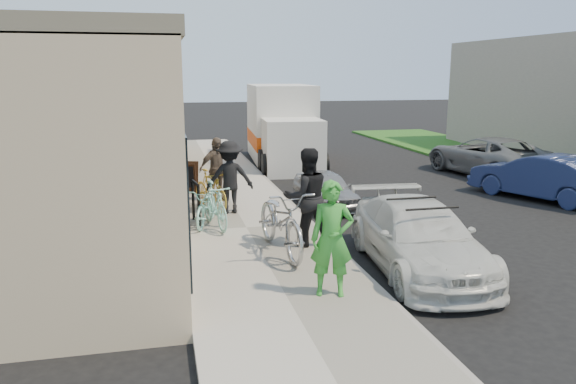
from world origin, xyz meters
TOP-DOWN VIEW (x-y plane):
  - ground at (0.00, 0.00)m, footprint 120.00×120.00m
  - sidewalk at (-2.00, 3.00)m, footprint 3.00×34.00m
  - curb at (-0.45, 3.00)m, footprint 0.12×34.00m
  - storefront at (-5.24, 7.99)m, footprint 3.60×20.00m
  - bike_rack at (-3.06, 3.66)m, footprint 0.15×0.68m
  - sandwich_board at (-3.07, 7.03)m, footprint 0.66×0.66m
  - sedan_white at (0.69, -0.01)m, footprint 2.11×4.40m
  - sedan_silver at (0.47, 5.09)m, footprint 1.35×2.93m
  - moving_truck at (0.95, 12.64)m, footprint 2.77×6.37m
  - far_car_blue at (6.69, 4.62)m, footprint 2.82×4.16m
  - far_car_gray at (7.37, 8.35)m, footprint 2.89×5.18m
  - tandem_bike at (-1.62, 1.08)m, footprint 1.10×2.51m
  - woman_rider at (-1.30, -1.12)m, footprint 0.75×0.60m
  - man_standing at (-1.02, 1.47)m, footprint 1.02×0.83m
  - cruiser_bike_a at (-2.68, 3.17)m, footprint 0.80×1.74m
  - cruiser_bike_b at (-2.83, 3.44)m, footprint 1.05×1.72m
  - cruiser_bike_c at (-2.61, 4.85)m, footprint 1.06×1.73m
  - bystander_a at (-2.18, 4.44)m, footprint 1.17×0.69m
  - bystander_b at (-2.36, 5.86)m, footprint 1.09×0.77m

SIDE VIEW (x-z plane):
  - ground at x=0.00m, z-range 0.00..0.00m
  - curb at x=-0.45m, z-range 0.00..0.13m
  - sidewalk at x=-2.00m, z-range 0.00..0.15m
  - sedan_silver at x=0.47m, z-range 0.00..0.97m
  - cruiser_bike_b at x=-2.83m, z-range 0.15..1.00m
  - sandwich_board at x=-3.07m, z-range 0.16..1.04m
  - sedan_white at x=0.69m, z-range -0.02..1.26m
  - far_car_blue at x=6.69m, z-range 0.00..1.30m
  - cruiser_bike_c at x=-2.61m, z-range 0.15..1.16m
  - cruiser_bike_a at x=-2.68m, z-range 0.15..1.16m
  - far_car_gray at x=7.37m, z-range 0.00..1.37m
  - bike_rack at x=-3.06m, z-range 0.25..1.22m
  - tandem_bike at x=-1.62m, z-range 0.15..1.43m
  - bystander_b at x=-2.36m, z-range 0.15..1.86m
  - bystander_a at x=-2.18m, z-range 0.15..1.93m
  - woman_rider at x=-1.30m, z-range 0.15..1.96m
  - man_standing at x=-1.02m, z-range 0.15..2.11m
  - moving_truck at x=0.95m, z-range -0.17..2.89m
  - storefront at x=-5.24m, z-range 0.01..4.24m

